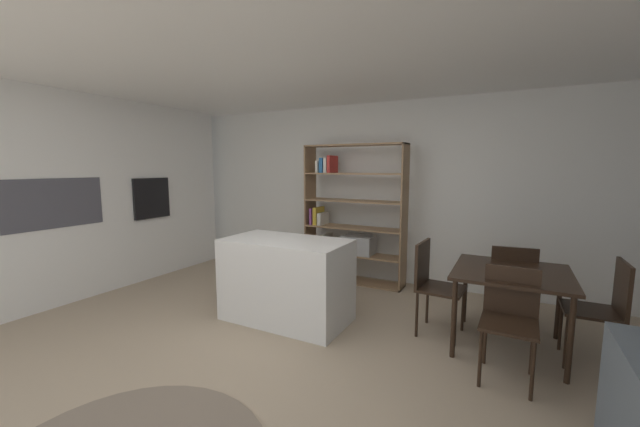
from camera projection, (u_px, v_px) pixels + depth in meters
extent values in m
plane|color=tan|center=(260.00, 356.00, 3.23)|extent=(9.67, 9.67, 0.00)
cube|color=white|center=(253.00, 48.00, 2.90)|extent=(7.03, 5.41, 0.06)
cube|color=white|center=(368.00, 192.00, 5.41)|extent=(7.03, 0.06, 2.56)
cube|color=white|center=(53.00, 198.00, 4.52)|extent=(0.63, 4.86, 2.56)
cube|color=#4C4C56|center=(55.00, 203.00, 4.25)|extent=(0.01, 1.08, 0.58)
cube|color=black|center=(152.00, 198.00, 5.37)|extent=(0.04, 0.58, 0.59)
cylinder|color=#B7BABC|center=(149.00, 181.00, 5.36)|extent=(0.02, 0.46, 0.02)
cube|color=white|center=(286.00, 280.00, 3.96)|extent=(1.33, 0.73, 0.89)
cube|color=#997551|center=(310.00, 211.00, 5.55)|extent=(0.02, 0.34, 1.97)
cube|color=#997551|center=(404.00, 218.00, 4.88)|extent=(0.02, 0.34, 1.97)
cube|color=#997551|center=(355.00, 145.00, 5.09)|extent=(1.46, 0.34, 0.02)
cube|color=#997551|center=(353.00, 280.00, 5.34)|extent=(1.46, 0.34, 0.02)
cube|color=#997551|center=(354.00, 254.00, 5.29)|extent=(1.42, 0.34, 0.02)
cube|color=#997551|center=(354.00, 228.00, 5.24)|extent=(1.42, 0.34, 0.02)
cube|color=#997551|center=(354.00, 201.00, 5.19)|extent=(1.42, 0.34, 0.02)
cube|color=#997551|center=(355.00, 174.00, 5.14)|extent=(1.42, 0.34, 0.02)
cube|color=#2D6BAD|center=(322.00, 269.00, 5.56)|extent=(0.03, 0.28, 0.19)
cube|color=red|center=(326.00, 270.00, 5.53)|extent=(0.06, 0.28, 0.17)
cube|color=gold|center=(331.00, 271.00, 5.50)|extent=(0.05, 0.28, 0.17)
cube|color=gold|center=(334.00, 272.00, 5.47)|extent=(0.04, 0.28, 0.14)
cube|color=#8E4793|center=(321.00, 244.00, 5.53)|extent=(0.04, 0.28, 0.16)
cube|color=gold|center=(324.00, 242.00, 5.50)|extent=(0.04, 0.28, 0.23)
cube|color=silver|center=(327.00, 242.00, 5.47)|extent=(0.04, 0.28, 0.26)
cube|color=#8E4793|center=(315.00, 216.00, 5.52)|extent=(0.03, 0.28, 0.24)
cube|color=gold|center=(319.00, 216.00, 5.49)|extent=(0.05, 0.28, 0.26)
cube|color=silver|center=(323.00, 218.00, 5.46)|extent=(0.06, 0.28, 0.18)
cube|color=silver|center=(321.00, 167.00, 5.38)|extent=(0.04, 0.28, 0.17)
cube|color=#2D6BAD|center=(325.00, 165.00, 5.34)|extent=(0.05, 0.28, 0.21)
cube|color=silver|center=(329.00, 165.00, 5.31)|extent=(0.05, 0.28, 0.21)
cube|color=red|center=(333.00, 164.00, 5.29)|extent=(0.05, 0.28, 0.24)
cube|color=#B7BABC|center=(358.00, 245.00, 5.24)|extent=(0.44, 0.30, 0.26)
cube|color=black|center=(512.00, 272.00, 3.30)|extent=(0.96, 0.96, 0.03)
cylinder|color=black|center=(454.00, 319.00, 3.17)|extent=(0.04, 0.04, 0.70)
cylinder|color=black|center=(570.00, 340.00, 2.78)|extent=(0.04, 0.04, 0.70)
cylinder|color=black|center=(465.00, 290.00, 3.91)|extent=(0.04, 0.04, 0.70)
cylinder|color=black|center=(559.00, 304.00, 3.52)|extent=(0.04, 0.04, 0.70)
cube|color=black|center=(510.00, 281.00, 3.85)|extent=(0.47, 0.50, 0.03)
cube|color=black|center=(514.00, 267.00, 3.63)|extent=(0.42, 0.07, 0.39)
cylinder|color=black|center=(525.00, 299.00, 4.00)|extent=(0.03, 0.03, 0.45)
cylinder|color=black|center=(489.00, 294.00, 4.13)|extent=(0.03, 0.03, 0.45)
cylinder|color=black|center=(531.00, 312.00, 3.64)|extent=(0.03, 0.03, 0.45)
cylinder|color=black|center=(491.00, 307.00, 3.77)|extent=(0.03, 0.03, 0.45)
cube|color=black|center=(591.00, 311.00, 3.05)|extent=(0.42, 0.42, 0.03)
cube|color=black|center=(623.00, 288.00, 2.94)|extent=(0.04, 0.41, 0.43)
cylinder|color=black|center=(561.00, 326.00, 3.32)|extent=(0.03, 0.03, 0.45)
cylinder|color=black|center=(566.00, 342.00, 3.01)|extent=(0.03, 0.03, 0.45)
cylinder|color=black|center=(609.00, 334.00, 3.16)|extent=(0.03, 0.03, 0.45)
cylinder|color=black|center=(620.00, 352.00, 2.85)|extent=(0.03, 0.03, 0.45)
cube|color=black|center=(441.00, 289.00, 3.61)|extent=(0.45, 0.46, 0.03)
cube|color=black|center=(422.00, 263.00, 3.68)|extent=(0.06, 0.44, 0.44)
cylinder|color=black|center=(455.00, 323.00, 3.39)|extent=(0.03, 0.03, 0.45)
cylinder|color=black|center=(463.00, 309.00, 3.70)|extent=(0.03, 0.03, 0.45)
cylinder|color=black|center=(417.00, 314.00, 3.58)|extent=(0.03, 0.03, 0.45)
cylinder|color=black|center=(427.00, 302.00, 3.89)|extent=(0.03, 0.03, 0.45)
cube|color=black|center=(509.00, 324.00, 2.81)|extent=(0.41, 0.45, 0.03)
cube|color=black|center=(512.00, 290.00, 2.96)|extent=(0.40, 0.04, 0.39)
cylinder|color=black|center=(480.00, 359.00, 2.76)|extent=(0.03, 0.03, 0.45)
cylinder|color=black|center=(533.00, 371.00, 2.59)|extent=(0.03, 0.03, 0.45)
cylinder|color=black|center=(485.00, 338.00, 3.08)|extent=(0.03, 0.03, 0.45)
cylinder|color=black|center=(532.00, 348.00, 2.92)|extent=(0.03, 0.03, 0.45)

